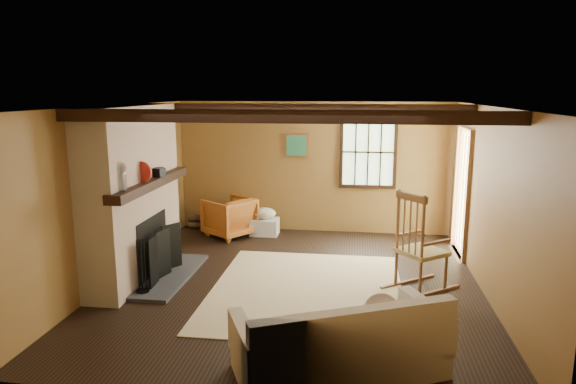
% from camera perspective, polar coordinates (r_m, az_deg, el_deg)
% --- Properties ---
extents(ground, '(5.50, 5.50, 0.00)m').
position_cam_1_polar(ground, '(7.13, 0.64, -10.16)').
color(ground, black).
rests_on(ground, ground).
extents(room_envelope, '(5.02, 5.52, 2.44)m').
position_cam_1_polar(room_envelope, '(6.93, 2.75, 3.22)').
color(room_envelope, olive).
rests_on(room_envelope, ground).
extents(fireplace, '(1.02, 2.30, 2.40)m').
position_cam_1_polar(fireplace, '(7.41, -16.68, -0.89)').
color(fireplace, '#98513A').
rests_on(fireplace, ground).
extents(rug, '(2.50, 3.00, 0.01)m').
position_cam_1_polar(rug, '(6.92, 2.10, -10.81)').
color(rug, beige).
rests_on(rug, ground).
extents(rocking_chair, '(1.07, 0.99, 1.33)m').
position_cam_1_polar(rocking_chair, '(6.98, 14.36, -6.11)').
color(rocking_chair, '#A69550').
rests_on(rocking_chair, ground).
extents(sofa, '(2.12, 1.59, 0.78)m').
position_cam_1_polar(sofa, '(4.96, 6.06, -16.77)').
color(sofa, white).
rests_on(sofa, ground).
extents(firewood_pile, '(0.70, 0.13, 0.25)m').
position_cam_1_polar(firewood_pile, '(9.93, -9.02, -3.31)').
color(firewood_pile, brown).
rests_on(firewood_pile, ground).
extents(laundry_basket, '(0.50, 0.38, 0.30)m').
position_cam_1_polar(laundry_basket, '(9.40, -2.62, -3.87)').
color(laundry_basket, white).
rests_on(laundry_basket, ground).
extents(basket_pillow, '(0.49, 0.43, 0.21)m').
position_cam_1_polar(basket_pillow, '(9.33, -2.63, -2.37)').
color(basket_pillow, white).
rests_on(basket_pillow, laundry_basket).
extents(armchair, '(1.08, 1.07, 0.71)m').
position_cam_1_polar(armchair, '(9.31, -6.52, -2.78)').
color(armchair, '#BF6026').
rests_on(armchair, ground).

